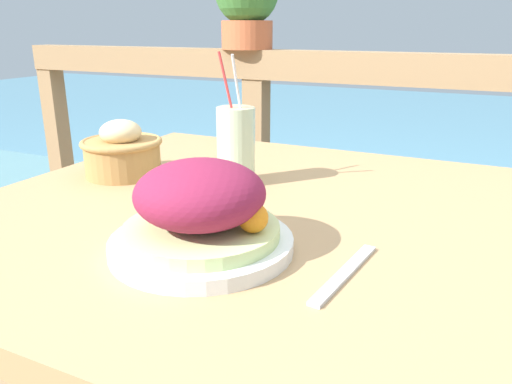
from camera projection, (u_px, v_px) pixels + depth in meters
patio_table at (307, 268)px, 0.85m from camera, size 1.17×0.93×0.78m
railing_fence at (395, 150)px, 1.48m from camera, size 2.80×0.08×1.00m
sea_backdrop at (452, 149)px, 3.79m from camera, size 12.00×4.00×0.36m
salad_plate at (201, 213)px, 0.67m from camera, size 0.25×0.25×0.13m
drink_glass at (236, 146)px, 0.96m from camera, size 0.07×0.07×0.25m
bread_basket at (122, 152)px, 1.02m from camera, size 0.16×0.16×0.12m
potted_plant at (247, 2)px, 1.54m from camera, size 0.20×0.20×0.27m
knife at (345, 273)px, 0.62m from camera, size 0.04×0.18×0.00m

